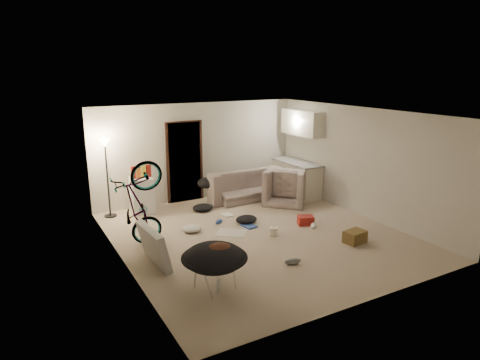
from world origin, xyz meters
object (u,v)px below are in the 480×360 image
floor_lamp (106,161)px  juicer (274,231)px  sofa (241,187)px  armchair (287,189)px  drink_case_a (355,237)px  kitchen_counter (296,179)px  saucer_chair (215,263)px  tv_box (154,246)px  drink_case_b (306,220)px  mini_fridge (142,195)px  bicycle (139,225)px

floor_lamp → juicer: bearing=-46.6°
sofa → armchair: bearing=134.5°
drink_case_a → floor_lamp: bearing=126.7°
kitchen_counter → drink_case_a: size_ratio=3.56×
saucer_chair → kitchen_counter: bearing=40.5°
tv_box → drink_case_b: size_ratio=3.12×
sofa → mini_fridge: size_ratio=2.37×
drink_case_a → drink_case_b: (-0.23, 1.28, -0.02)m
mini_fridge → drink_case_a: (3.12, -3.81, -0.31)m
mini_fridge → armchair: bearing=-11.4°
juicer → armchair: bearing=48.4°
tv_box → juicer: size_ratio=4.12×
armchair → drink_case_b: size_ratio=3.04×
kitchen_counter → armchair: (-0.59, -0.40, -0.11)m
mini_fridge → juicer: mini_fridge is taller
armchair → saucer_chair: 4.79m
sofa → drink_case_b: (0.26, -2.43, -0.20)m
armchair → drink_case_b: bearing=114.5°
kitchen_counter → drink_case_b: 2.34m
armchair → drink_case_b: 1.71m
floor_lamp → armchair: bearing=-13.9°
floor_lamp → bicycle: (0.10, -2.07, -0.85)m
sofa → drink_case_b: sofa is taller
sofa → armchair: 1.21m
floor_lamp → tv_box: floor_lamp is taller
mini_fridge → saucer_chair: 4.12m
armchair → drink_case_a: size_ratio=2.41×
mini_fridge → juicer: 3.35m
mini_fridge → floor_lamp: bearing=176.1°
armchair → tv_box: (-4.14, -1.88, 0.01)m
floor_lamp → drink_case_b: bearing=-35.9°
floor_lamp → armchair: floor_lamp is taller
saucer_chair → floor_lamp: bearing=98.8°
armchair → mini_fridge: mini_fridge is taller
mini_fridge → saucer_chair: mini_fridge is taller
drink_case_b → juicer: 0.99m
kitchen_counter → drink_case_a: (-0.97, -3.26, -0.32)m
tv_box → drink_case_a: (3.76, -0.98, -0.22)m
kitchen_counter → bicycle: (-4.73, -1.42, 0.02)m
saucer_chair → juicer: 2.47m
floor_lamp → drink_case_a: (3.86, -3.91, -1.19)m
sofa → drink_case_b: size_ratio=6.09×
bicycle → juicer: bicycle is taller
armchair → tv_box: tv_box is taller
drink_case_b → juicer: juicer is taller
drink_case_a → mini_fridge: bearing=121.4°
bicycle → saucer_chair: bearing=-162.7°
floor_lamp → juicer: size_ratio=7.16×
floor_lamp → tv_box: size_ratio=1.74×
floor_lamp → saucer_chair: size_ratio=1.76×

